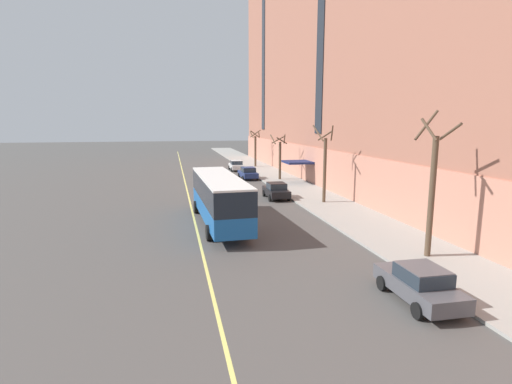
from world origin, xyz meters
The scene contains 13 objects.
ground_plane centered at (0.00, 0.00, 0.00)m, with size 260.00×260.00×0.00m, color #4C4947.
sidewalk centered at (9.50, 3.00, 0.07)m, with size 5.34×160.00×0.15m, color #9E9B93.
city_bus centered at (-0.88, -1.37, 2.05)m, with size 3.16×12.30×3.52m.
parked_car_darkgray_0 centered at (5.60, -15.49, 0.78)m, with size 2.00×4.30×1.56m.
parked_car_navy_1 centered at (5.50, 21.19, 0.78)m, with size 2.13×4.38×1.56m.
parked_car_black_2 centered at (5.65, 7.48, 0.78)m, with size 2.06×4.26×1.56m.
parked_car_white_3 centered at (5.50, 30.70, 0.78)m, with size 2.07×4.61×1.56m.
street_tree_near_corner centered at (9.26, -10.79, 3.87)m, with size 1.77×1.74×7.76m.
street_tree_mid_block centered at (9.23, 4.25, 3.51)m, with size 1.81×1.82×6.88m.
street_tree_far_uptown centered at (9.21, 19.33, 3.12)m, with size 2.00×2.00×5.64m.
street_tree_far_downtown centered at (9.24, 34.38, 3.20)m, with size 1.98×2.03×5.92m.
fire_hydrant centered at (7.32, 11.52, 0.49)m, with size 0.42×0.24×0.72m.
lane_centerline centered at (-2.58, 3.00, 0.00)m, with size 0.16×140.00×0.01m, color #E0D66B.
Camera 1 is at (-4.08, -29.09, 7.26)m, focal length 28.00 mm.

